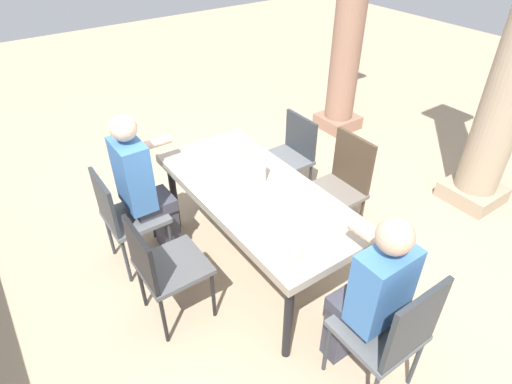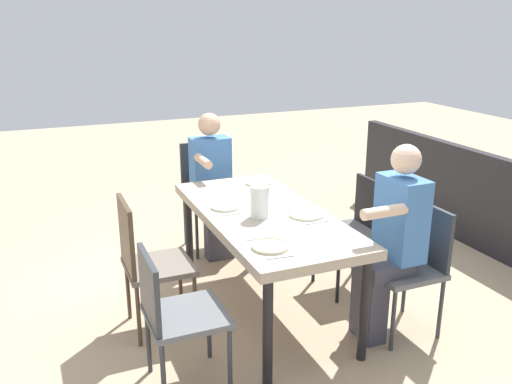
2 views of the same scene
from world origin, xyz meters
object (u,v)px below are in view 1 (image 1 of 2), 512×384
chair_mid_north (341,182)px  chair_west_south (125,214)px  chair_west_north (290,153)px  diner_woman_green (143,186)px  chair_head_east (391,332)px  plate_1 (216,187)px  water_pitcher (257,170)px  plate_0 (237,147)px  plate_3 (285,250)px  chair_mid_south (162,265)px  stone_column_near (351,12)px  diner_man_white (370,295)px  dining_table (257,197)px  plate_2 (295,190)px

chair_mid_north → chair_west_south: bearing=-112.3°
chair_west_north → chair_mid_north: size_ratio=0.90×
chair_west_south → diner_woman_green: diner_woman_green is taller
chair_head_east → plate_1: size_ratio=4.02×
chair_mid_north → water_pitcher: (-0.15, -0.76, 0.33)m
chair_mid_north → diner_woman_green: size_ratio=0.72×
plate_0 → plate_3: 1.30m
water_pitcher → plate_3: bearing=-22.6°
chair_west_south → plate_0: chair_west_south is taller
water_pitcher → plate_0: bearing=163.8°
plate_0 → chair_mid_south: bearing=-57.7°
chair_head_east → stone_column_near: bearing=140.1°
chair_west_south → diner_man_white: diner_man_white is taller
plate_0 → plate_3: bearing=-20.0°
plate_1 → chair_mid_north: bearing=76.9°
dining_table → chair_west_south: bearing=-126.7°
diner_man_white → plate_2: 0.97m
dining_table → plate_0: (-0.59, 0.21, 0.08)m
dining_table → water_pitcher: (-0.09, 0.07, 0.17)m
diner_man_white → stone_column_near: bearing=138.1°
plate_2 → chair_mid_south: bearing=-96.5°
plate_0 → stone_column_near: bearing=112.0°
chair_mid_south → plate_3: bearing=46.0°
plate_3 → water_pitcher: bearing=157.4°
diner_man_white → plate_2: bearing=167.0°
plate_0 → plate_2: 0.77m
plate_0 → chair_west_south: bearing=-91.2°
plate_3 → plate_0: bearing=160.0°
plate_1 → dining_table: bearing=52.4°
stone_column_near → plate_3: stone_column_near is taller
chair_west_north → plate_0: 0.67m
chair_mid_north → plate_1: bearing=-103.1°
dining_table → chair_west_south: 1.04m
diner_man_white → plate_0: diner_man_white is taller
chair_mid_south → diner_man_white: 1.35m
dining_table → plate_1: size_ratio=7.34×
plate_1 → plate_3: (0.82, 0.01, 0.00)m
chair_mid_south → plate_3: size_ratio=4.09×
chair_mid_south → plate_0: 1.25m
chair_west_south → plate_3: bearing=25.4°
chair_west_north → plate_1: chair_west_north is taller
chair_west_north → plate_1: bearing=-68.0°
chair_west_north → chair_head_east: 2.09m
diner_man_white → plate_3: bearing=-154.5°
diner_man_white → plate_1: (-1.31, -0.24, 0.09)m
diner_man_white → stone_column_near: size_ratio=0.44×
chair_mid_south → plate_3: 0.86m
stone_column_near → plate_3: size_ratio=13.65×
plate_1 → plate_2: 0.59m
plate_0 → plate_1: same height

